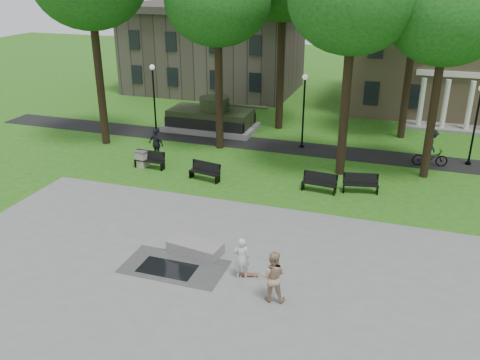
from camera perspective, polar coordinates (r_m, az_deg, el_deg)
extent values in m
plane|color=#235B15|center=(22.44, -0.98, -5.84)|extent=(120.00, 120.00, 0.00)
cube|color=gray|center=(18.51, -6.27, -12.79)|extent=(22.00, 16.00, 0.02)
cube|color=black|center=(33.06, 5.98, 3.64)|extent=(44.00, 2.60, 0.01)
cube|color=#9E8460|center=(45.20, 23.18, 12.35)|extent=(16.00, 11.00, 8.00)
cube|color=#38332D|center=(44.77, 24.05, 17.74)|extent=(17.00, 12.00, 0.60)
cube|color=silver|center=(39.82, 23.55, 10.82)|extent=(6.00, 0.30, 0.40)
cube|color=#4C443D|center=(48.92, -2.87, 14.26)|extent=(15.00, 10.00, 7.20)
cylinder|color=black|center=(33.86, -15.53, 11.25)|extent=(0.52, 0.52, 8.96)
cylinder|color=black|center=(31.85, -2.38, 10.48)|extent=(0.48, 0.48, 8.00)
ellipsoid|color=#0F4411|center=(31.18, -2.54, 19.49)|extent=(6.20, 6.20, 5.27)
cylinder|color=black|center=(28.03, 11.75, 8.68)|extent=(0.50, 0.50, 8.32)
cylinder|color=black|center=(28.93, 20.89, 7.44)|extent=(0.46, 0.46, 7.68)
ellipsoid|color=#0F4411|center=(28.18, 22.29, 16.87)|extent=(6.00, 6.00, 5.10)
cylinder|color=black|center=(36.15, 4.59, 12.92)|extent=(0.54, 0.54, 9.28)
cylinder|color=black|center=(35.65, 18.39, 11.20)|extent=(0.50, 0.50, 8.64)
cylinder|color=black|center=(36.09, -9.59, 8.70)|extent=(0.12, 0.12, 4.40)
sphere|color=silver|center=(35.61, -9.84, 12.37)|extent=(0.36, 0.36, 0.36)
cylinder|color=black|center=(36.64, -9.38, 5.49)|extent=(0.32, 0.32, 0.16)
cylinder|color=black|center=(32.60, 7.12, 7.35)|extent=(0.12, 0.12, 4.40)
sphere|color=silver|center=(32.07, 7.33, 11.41)|extent=(0.36, 0.36, 0.36)
cylinder|color=black|center=(33.22, 6.95, 3.83)|extent=(0.32, 0.32, 0.16)
cylinder|color=black|center=(32.25, 24.83, 5.25)|extent=(0.12, 0.12, 4.40)
cylinder|color=black|center=(32.88, 24.24, 1.73)|extent=(0.32, 0.32, 0.16)
cube|color=gray|center=(36.66, -3.28, 5.96)|extent=(6.50, 3.40, 0.40)
cube|color=#29341B|center=(36.45, -3.30, 7.09)|extent=(5.80, 2.80, 1.10)
cube|color=black|center=(35.31, -4.11, 6.21)|extent=(5.80, 0.35, 0.70)
cube|color=black|center=(37.71, -2.54, 7.32)|extent=(5.80, 0.35, 0.70)
cylinder|color=#29341B|center=(36.09, -2.89, 8.58)|extent=(2.10, 2.10, 0.90)
cylinder|color=#29341B|center=(35.34, 0.62, 8.30)|extent=(3.20, 0.18, 0.18)
cube|color=black|center=(20.05, -8.16, -9.80)|extent=(2.20, 1.20, 0.00)
cube|color=gray|center=(20.86, -5.04, -7.53)|extent=(2.32, 1.30, 0.45)
cube|color=brown|center=(19.41, 0.90, -10.62)|extent=(0.81, 0.38, 0.07)
imported|color=silver|center=(18.92, 0.16, -8.76)|extent=(0.70, 0.59, 1.64)
imported|color=tan|center=(17.70, 3.69, -10.74)|extent=(1.02, 0.85, 1.90)
imported|color=#20202A|center=(30.95, -9.41, 3.99)|extent=(1.22, 0.80, 1.93)
imported|color=black|center=(31.65, 20.56, 2.40)|extent=(2.09, 1.03, 1.05)
imported|color=black|center=(31.40, 20.76, 3.76)|extent=(0.83, 1.22, 1.75)
cube|color=black|center=(29.76, -10.13, 2.13)|extent=(1.81, 0.50, 0.05)
cube|color=black|center=(29.84, -9.98, 2.81)|extent=(1.80, 0.20, 0.50)
cube|color=black|center=(30.24, -11.53, 1.90)|extent=(0.07, 0.45, 0.45)
cube|color=black|center=(29.46, -8.65, 1.55)|extent=(0.07, 0.45, 0.45)
cube|color=black|center=(27.67, -4.02, 0.84)|extent=(1.85, 0.79, 0.05)
cube|color=black|center=(27.75, -3.87, 1.58)|extent=(1.80, 0.50, 0.50)
cube|color=black|center=(28.07, -5.61, 0.62)|extent=(0.15, 0.45, 0.45)
cube|color=black|center=(27.46, -2.37, 0.20)|extent=(0.15, 0.45, 0.45)
cube|color=black|center=(26.47, 8.87, -0.42)|extent=(1.83, 0.60, 0.05)
cube|color=black|center=(26.56, 8.99, 0.35)|extent=(1.81, 0.31, 0.50)
cube|color=black|center=(26.69, 7.05, -0.64)|extent=(0.10, 0.45, 0.45)
cube|color=black|center=(26.45, 10.65, -1.10)|extent=(0.10, 0.45, 0.45)
cube|color=black|center=(26.78, 13.39, -0.51)|extent=(1.85, 0.80, 0.05)
cube|color=black|center=(26.87, 13.50, 0.25)|extent=(1.79, 0.51, 0.50)
cube|color=black|center=(26.93, 11.55, -0.73)|extent=(0.15, 0.45, 0.45)
cube|color=black|center=(26.82, 15.14, -1.18)|extent=(0.15, 0.45, 0.45)
cube|color=#BAA999|center=(30.13, -10.91, 2.33)|extent=(0.70, 0.70, 0.90)
cube|color=#4C4C4C|center=(29.97, -10.98, 3.19)|extent=(0.77, 0.77, 0.06)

